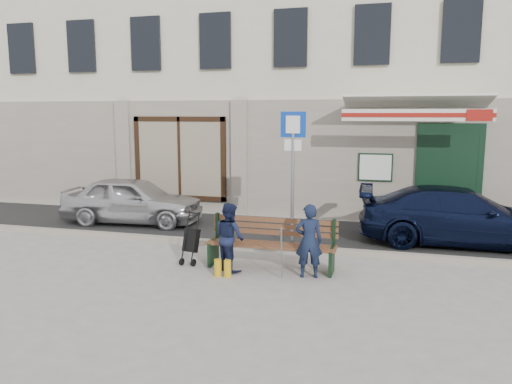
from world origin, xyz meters
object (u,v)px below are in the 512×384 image
at_px(car_navy, 460,216).
at_px(man, 309,241).
at_px(woman, 230,237).
at_px(bench, 268,244).
at_px(parking_sign, 293,156).
at_px(stroller, 191,241).
at_px(car_silver, 133,200).

xyz_separation_m(car_navy, man, (-2.82, -3.07, 0.03)).
relative_size(man, woman, 1.04).
distance_m(bench, woman, 0.74).
distance_m(parking_sign, woman, 2.45).
bearing_deg(bench, woman, -155.83).
bearing_deg(parking_sign, man, -68.63).
relative_size(bench, woman, 1.92).
relative_size(bench, stroller, 2.49).
relative_size(woman, stroller, 1.30).
relative_size(car_silver, bench, 1.50).
bearing_deg(car_navy, bench, 125.38).
bearing_deg(parking_sign, car_silver, 167.04).
distance_m(car_navy, man, 4.17).
distance_m(parking_sign, bench, 2.20).
relative_size(car_silver, car_navy, 0.84).
distance_m(parking_sign, man, 2.41).
height_order(car_silver, stroller, car_silver).
xyz_separation_m(car_navy, parking_sign, (-3.49, -1.15, 1.32)).
bearing_deg(man, parking_sign, -83.15).
bearing_deg(car_silver, woman, -134.57).
xyz_separation_m(car_silver, bench, (4.31, -2.80, -0.16)).
bearing_deg(car_silver, stroller, -139.96).
xyz_separation_m(man, stroller, (-2.30, 0.24, -0.22)).
relative_size(car_silver, parking_sign, 1.25).
height_order(bench, woman, woman).
xyz_separation_m(car_navy, bench, (-3.61, -2.76, -0.17)).
distance_m(car_navy, bench, 4.55).
xyz_separation_m(car_silver, car_navy, (7.93, -0.04, 0.01)).
distance_m(man, stroller, 2.32).
bearing_deg(parking_sign, woman, -110.21).
relative_size(car_navy, bench, 1.80).
distance_m(bench, stroller, 1.51).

